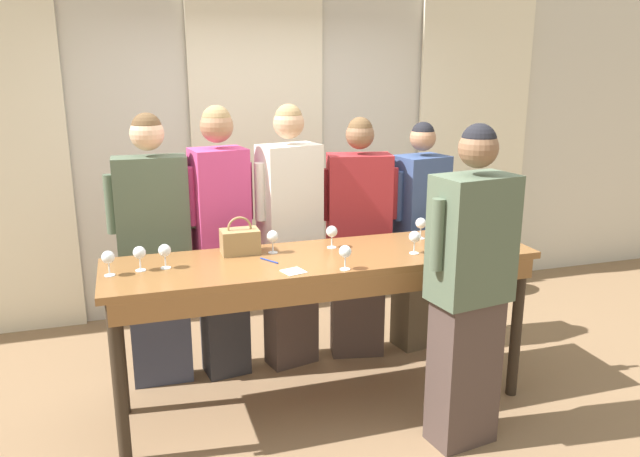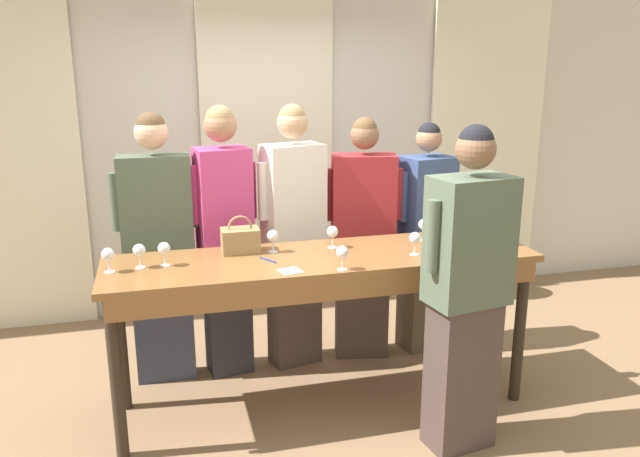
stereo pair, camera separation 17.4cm
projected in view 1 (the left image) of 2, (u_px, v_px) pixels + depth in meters
The scene contains 26 objects.
ground_plane at pixel (323, 403), 4.01m from camera, with size 18.00×18.00×0.00m, color #846647.
wall_back at pixel (257, 148), 5.37m from camera, with size 12.00×0.06×2.80m.
curtain_panel_center at pixel (259, 156), 5.32m from camera, with size 1.13×0.03×2.69m.
curtain_panel_right at pixel (472, 146), 5.92m from camera, with size 1.13×0.03×2.69m.
tasting_bar at pixel (325, 276), 3.76m from camera, with size 2.59×0.68×0.99m.
wine_bottle at pixel (505, 225), 4.00m from camera, with size 0.08×0.08×0.33m.
handbag at pixel (240, 241), 3.78m from camera, with size 0.23×0.15×0.23m.
wine_glass_front_left at pixel (332, 232), 3.88m from camera, with size 0.07×0.07×0.14m.
wine_glass_front_mid at pixel (108, 258), 3.37m from camera, with size 0.07×0.07×0.14m.
wine_glass_front_right at pixel (443, 220), 4.19m from camera, with size 0.07×0.07×0.14m.
wine_glass_center_left at pixel (415, 238), 3.76m from camera, with size 0.07×0.07×0.14m.
wine_glass_center_mid at pixel (432, 238), 3.75m from camera, with size 0.07×0.07×0.14m.
wine_glass_center_right at pixel (421, 224), 4.08m from camera, with size 0.07×0.07×0.14m.
wine_glass_back_left at pixel (139, 253), 3.45m from camera, with size 0.07×0.07×0.14m.
wine_glass_back_mid at pixel (273, 237), 3.77m from camera, with size 0.07×0.07×0.14m.
wine_glass_back_right at pixel (345, 252), 3.47m from camera, with size 0.07×0.07×0.14m.
wine_glass_near_host at pixel (165, 251), 3.49m from camera, with size 0.07×0.07×0.14m.
napkin at pixel (294, 271), 3.46m from camera, with size 0.14×0.14×0.00m.
pen at pixel (269, 261), 3.64m from camera, with size 0.08×0.13×0.01m.
guest_olive_jacket at pixel (155, 248), 4.05m from camera, with size 0.57×0.21×1.82m.
guest_pink_top at pixel (221, 240), 4.17m from camera, with size 0.46×0.32×1.86m.
guest_cream_sweater at pixel (290, 235), 4.31m from camera, with size 0.52×0.33×1.86m.
guest_striped_shirt at pixel (358, 238), 4.48m from camera, with size 0.56×0.33×1.76m.
guest_navy_coat at pixel (419, 236), 4.62m from camera, with size 0.47×0.34×1.71m.
host_pouring at pixel (469, 289), 3.38m from camera, with size 0.54×0.33×1.82m.
potted_plant at pixel (475, 253), 5.84m from camera, with size 0.37×0.37×0.72m.
Camera 1 is at (-1.10, -3.41, 2.12)m, focal length 35.00 mm.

